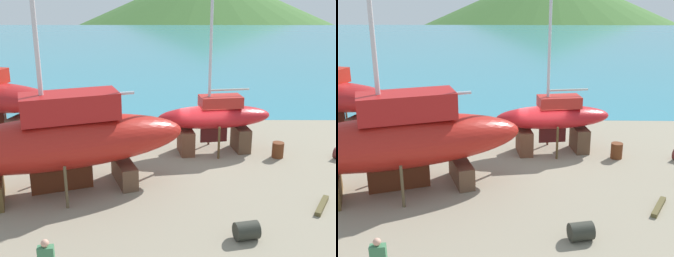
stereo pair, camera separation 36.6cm
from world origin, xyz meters
The scene contains 8 objects.
ground_plane centered at (0.00, -3.02, 0.00)m, with size 43.94×43.94×0.00m, color gray.
sea_water centered at (0.00, 52.82, 0.00)m, with size 175.78×92.90×0.01m, color teal.
headland_hill centered at (12.55, 160.62, 0.00)m, with size 175.66×175.66×37.09m, color #3C682D.
sailboat_large_starboard centered at (-6.28, -4.35, 2.30)m, with size 11.13×6.43×16.22m.
sailboat_small_center centered at (0.60, 0.49, 1.84)m, with size 6.26×2.86×11.03m.
barrel_rust_mid centered at (0.90, -7.98, 0.32)m, with size 0.64×0.64×0.82m, color #2E2F27.
barrel_tar_black centered at (3.82, -0.39, 0.40)m, with size 0.59×0.59×0.81m, color #5F2E16.
timber_long_aft centered at (4.29, -5.73, 0.08)m, with size 1.68×0.22×0.16m, color brown.
Camera 1 is at (-1.70, -20.51, 8.02)m, focal length 44.50 mm.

